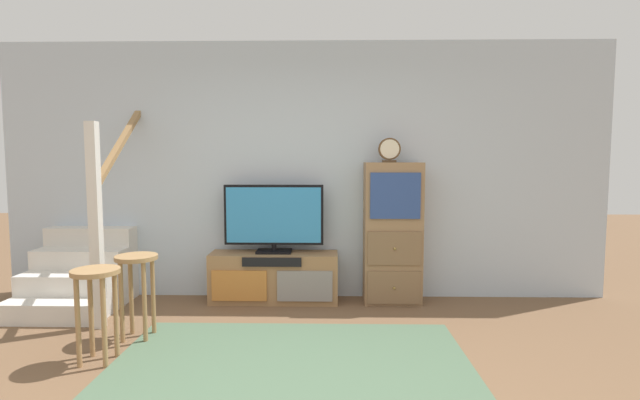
{
  "coord_description": "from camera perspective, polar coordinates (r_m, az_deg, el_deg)",
  "views": [
    {
      "loc": [
        0.28,
        -2.64,
        1.49
      ],
      "look_at": [
        0.18,
        1.83,
        1.09
      ],
      "focal_mm": 26.75,
      "sensor_mm": 36.0,
      "label": 1
    }
  ],
  "objects": [
    {
      "name": "bar_stool_far",
      "position": [
        4.23,
        -21.06,
        -8.55
      ],
      "size": [
        0.34,
        0.34,
        0.7
      ],
      "color": "#A37A4C",
      "rests_on": "ground_plane"
    },
    {
      "name": "back_wall",
      "position": [
        5.11,
        -1.92,
        3.49
      ],
      "size": [
        6.4,
        0.12,
        2.7
      ],
      "primitive_type": "cube",
      "color": "silver",
      "rests_on": "ground_plane"
    },
    {
      "name": "area_rug",
      "position": [
        3.57,
        -3.56,
        -19.48
      ],
      "size": [
        2.6,
        1.8,
        0.01
      ],
      "primitive_type": "cube",
      "color": "#4C664C",
      "rests_on": "ground_plane"
    },
    {
      "name": "bar_stool_near",
      "position": [
        3.87,
        -25.19,
        -10.02
      ],
      "size": [
        0.34,
        0.34,
        0.69
      ],
      "color": "#A37A4C",
      "rests_on": "ground_plane"
    },
    {
      "name": "desk_clock",
      "position": [
        4.87,
        8.3,
        5.92
      ],
      "size": [
        0.22,
        0.08,
        0.25
      ],
      "color": "#4C3823",
      "rests_on": "side_cabinet"
    },
    {
      "name": "staircase",
      "position": [
        5.57,
        -25.86,
        -7.05
      ],
      "size": [
        1.0,
        1.36,
        2.2
      ],
      "color": "silver",
      "rests_on": "ground_plane"
    },
    {
      "name": "side_cabinet",
      "position": [
        4.95,
        8.67,
        -3.95
      ],
      "size": [
        0.58,
        0.38,
        1.44
      ],
      "color": "#93704C",
      "rests_on": "ground_plane"
    },
    {
      "name": "media_console",
      "position": [
        5.02,
        -5.52,
        -9.19
      ],
      "size": [
        1.31,
        0.38,
        0.51
      ],
      "color": "#997047",
      "rests_on": "ground_plane"
    },
    {
      "name": "television",
      "position": [
        4.93,
        -5.55,
        -2.01
      ],
      "size": [
        1.02,
        0.22,
        0.7
      ],
      "color": "black",
      "rests_on": "media_console"
    }
  ]
}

